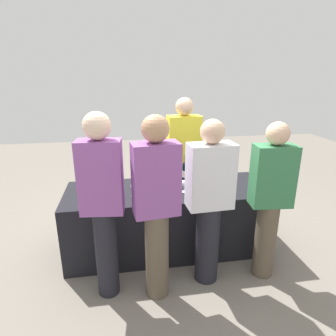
# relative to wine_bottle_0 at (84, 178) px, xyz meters

# --- Properties ---
(ground_plane) EXTENTS (12.00, 12.00, 0.00)m
(ground_plane) POSITION_rel_wine_bottle_0_xyz_m (0.94, -0.20, -0.86)
(ground_plane) COLOR slate
(tasting_table) EXTENTS (2.30, 0.83, 0.75)m
(tasting_table) POSITION_rel_wine_bottle_0_xyz_m (0.94, -0.20, -0.49)
(tasting_table) COLOR black
(tasting_table) RESTS_ON ground_plane
(wine_bottle_0) EXTENTS (0.08, 0.08, 0.31)m
(wine_bottle_0) POSITION_rel_wine_bottle_0_xyz_m (0.00, 0.00, 0.00)
(wine_bottle_0) COLOR black
(wine_bottle_0) RESTS_ON tasting_table
(wine_bottle_1) EXTENTS (0.07, 0.07, 0.31)m
(wine_bottle_1) POSITION_rel_wine_bottle_0_xyz_m (0.63, -0.13, -0.00)
(wine_bottle_1) COLOR black
(wine_bottle_1) RESTS_ON tasting_table
(wine_bottle_2) EXTENTS (0.08, 0.08, 0.30)m
(wine_bottle_2) POSITION_rel_wine_bottle_0_xyz_m (0.87, -0.04, -0.00)
(wine_bottle_2) COLOR black
(wine_bottle_2) RESTS_ON tasting_table
(wine_bottle_3) EXTENTS (0.08, 0.08, 0.32)m
(wine_bottle_3) POSITION_rel_wine_bottle_0_xyz_m (0.97, -0.06, 0.01)
(wine_bottle_3) COLOR black
(wine_bottle_3) RESTS_ON tasting_table
(wine_bottle_4) EXTENTS (0.08, 0.08, 0.34)m
(wine_bottle_4) POSITION_rel_wine_bottle_0_xyz_m (1.18, -0.02, 0.01)
(wine_bottle_4) COLOR black
(wine_bottle_4) RESTS_ON tasting_table
(wine_bottle_5) EXTENTS (0.07, 0.07, 0.30)m
(wine_bottle_5) POSITION_rel_wine_bottle_0_xyz_m (1.27, -0.02, 0.00)
(wine_bottle_5) COLOR black
(wine_bottle_5) RESTS_ON tasting_table
(wine_bottle_6) EXTENTS (0.07, 0.07, 0.32)m
(wine_bottle_6) POSITION_rel_wine_bottle_0_xyz_m (1.42, -0.10, 0.01)
(wine_bottle_6) COLOR black
(wine_bottle_6) RESTS_ON tasting_table
(wine_bottle_7) EXTENTS (0.08, 0.08, 0.30)m
(wine_bottle_7) POSITION_rel_wine_bottle_0_xyz_m (1.64, -0.03, -0.01)
(wine_bottle_7) COLOR black
(wine_bottle_7) RESTS_ON tasting_table
(wine_glass_0) EXTENTS (0.06, 0.06, 0.14)m
(wine_glass_0) POSITION_rel_wine_bottle_0_xyz_m (0.28, -0.34, -0.01)
(wine_glass_0) COLOR silver
(wine_glass_0) RESTS_ON tasting_table
(wine_glass_1) EXTENTS (0.06, 0.06, 0.14)m
(wine_glass_1) POSITION_rel_wine_bottle_0_xyz_m (0.55, -0.34, -0.01)
(wine_glass_1) COLOR silver
(wine_glass_1) RESTS_ON tasting_table
(wine_glass_2) EXTENTS (0.07, 0.07, 0.14)m
(wine_glass_2) POSITION_rel_wine_bottle_0_xyz_m (0.97, -0.28, -0.01)
(wine_glass_2) COLOR silver
(wine_glass_2) RESTS_ON tasting_table
(wine_glass_3) EXTENTS (0.07, 0.07, 0.14)m
(wine_glass_3) POSITION_rel_wine_bottle_0_xyz_m (1.10, -0.32, -0.01)
(wine_glass_3) COLOR silver
(wine_glass_3) RESTS_ON tasting_table
(server_pouring) EXTENTS (0.44, 0.25, 1.72)m
(server_pouring) POSITION_rel_wine_bottle_0_xyz_m (1.25, 0.42, 0.06)
(server_pouring) COLOR black
(server_pouring) RESTS_ON ground_plane
(guest_0) EXTENTS (0.39, 0.24, 1.72)m
(guest_0) POSITION_rel_wine_bottle_0_xyz_m (0.26, -0.87, 0.09)
(guest_0) COLOR black
(guest_0) RESTS_ON ground_plane
(guest_1) EXTENTS (0.41, 0.26, 1.70)m
(guest_1) POSITION_rel_wine_bottle_0_xyz_m (0.71, -0.95, 0.07)
(guest_1) COLOR brown
(guest_1) RESTS_ON ground_plane
(guest_2) EXTENTS (0.43, 0.25, 1.63)m
(guest_2) POSITION_rel_wine_bottle_0_xyz_m (1.23, -0.82, 0.01)
(guest_2) COLOR black
(guest_2) RESTS_ON ground_plane
(guest_3) EXTENTS (0.40, 0.25, 1.60)m
(guest_3) POSITION_rel_wine_bottle_0_xyz_m (1.83, -0.85, 0.00)
(guest_3) COLOR brown
(guest_3) RESTS_ON ground_plane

